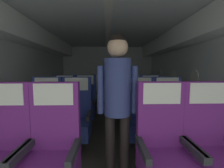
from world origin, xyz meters
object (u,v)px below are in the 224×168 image
(seat_a_left_window, at_px, (0,157))
(seat_a_right_aisle, at_px, (211,152))
(seat_a_right_window, at_px, (164,153))
(seat_b_left_aisle, at_px, (76,119))
(seat_c_right_aisle, at_px, (151,104))
(seat_c_left_aisle, at_px, (85,105))
(flight_attendant, at_px, (117,93))
(seat_a_left_aisle, at_px, (52,156))
(seat_b_right_aisle, at_px, (169,118))
(seat_c_right_window, at_px, (131,104))
(seat_b_left_window, at_px, (46,120))
(seat_b_right_window, at_px, (141,119))
(seat_c_left_window, at_px, (64,105))

(seat_a_left_window, distance_m, seat_a_right_aisle, 1.91)
(seat_a_right_window, distance_m, seat_b_left_aisle, 1.38)
(seat_a_right_aisle, relative_size, seat_b_left_aisle, 1.00)
(seat_a_right_window, bearing_deg, seat_c_right_aisle, 76.68)
(seat_c_left_aisle, height_order, flight_attendant, flight_attendant)
(seat_a_left_aisle, bearing_deg, seat_c_left_aisle, 89.78)
(seat_a_left_aisle, xyz_separation_m, seat_b_right_aisle, (1.45, 0.97, 0.00))
(seat_a_left_aisle, relative_size, seat_c_right_window, 1.00)
(seat_c_right_window, bearing_deg, seat_b_left_aisle, -137.21)
(flight_attendant, bearing_deg, seat_a_left_window, -171.57)
(seat_b_left_window, distance_m, seat_b_right_window, 1.46)
(flight_attendant, bearing_deg, seat_b_left_aisle, 124.31)
(seat_c_left_aisle, bearing_deg, seat_c_right_window, -0.90)
(seat_a_right_window, xyz_separation_m, seat_c_right_aisle, (0.45, 1.89, 0.00))
(seat_a_left_aisle, xyz_separation_m, seat_a_right_aisle, (1.46, 0.02, 0.00))
(seat_a_left_window, xyz_separation_m, flight_attendant, (1.05, 0.29, 0.51))
(seat_b_right_aisle, height_order, flight_attendant, flight_attendant)
(seat_a_right_window, distance_m, seat_b_left_window, 1.73)
(seat_c_right_aisle, bearing_deg, seat_c_right_window, -179.01)
(seat_a_right_aisle, relative_size, seat_c_left_aisle, 1.00)
(seat_b_left_window, bearing_deg, seat_b_right_aisle, 0.42)
(seat_a_right_aisle, distance_m, seat_b_left_window, 2.12)
(seat_a_left_aisle, distance_m, seat_c_left_aisle, 1.92)
(seat_a_right_window, relative_size, seat_c_right_window, 1.00)
(flight_attendant, bearing_deg, seat_c_left_window, 115.93)
(seat_b_right_aisle, bearing_deg, seat_c_left_aisle, 146.73)
(seat_a_left_aisle, bearing_deg, seat_b_right_window, 43.69)
(seat_a_left_window, bearing_deg, seat_c_left_aisle, 76.49)
(seat_b_left_window, xyz_separation_m, seat_c_left_window, (0.01, 0.95, 0.00))
(flight_attendant, bearing_deg, seat_c_left_aisle, 103.18)
(seat_a_right_aisle, height_order, seat_b_right_aisle, same)
(seat_c_left_window, distance_m, seat_c_right_window, 1.46)
(seat_b_left_window, xyz_separation_m, seat_c_left_aisle, (0.46, 0.96, 0.00))
(seat_a_right_aisle, distance_m, seat_c_right_aisle, 1.89)
(seat_c_right_window, relative_size, flight_attendant, 0.70)
(seat_a_left_aisle, relative_size, flight_attendant, 0.70)
(seat_a_right_aisle, relative_size, seat_c_right_aisle, 1.00)
(seat_a_left_window, bearing_deg, seat_a_right_window, 0.43)
(seat_c_right_window, bearing_deg, seat_a_right_aisle, -76.78)
(seat_b_right_window, xyz_separation_m, seat_c_right_aisle, (0.45, 0.94, 0.00))
(seat_b_left_aisle, bearing_deg, seat_a_left_window, -115.59)
(seat_a_right_window, relative_size, seat_c_left_window, 1.00)
(seat_a_left_window, xyz_separation_m, seat_b_right_window, (1.46, 0.96, 0.00))
(seat_c_right_aisle, bearing_deg, seat_b_left_window, -153.40)
(seat_c_left_aisle, xyz_separation_m, seat_c_right_window, (1.01, -0.02, 0.00))
(seat_b_left_aisle, relative_size, seat_b_right_aisle, 1.00)
(seat_b_right_aisle, height_order, seat_c_right_aisle, same)
(seat_b_right_aisle, bearing_deg, flight_attendant, -141.67)
(seat_b_left_window, height_order, seat_b_left_aisle, same)
(seat_b_left_window, bearing_deg, seat_c_right_window, 32.86)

